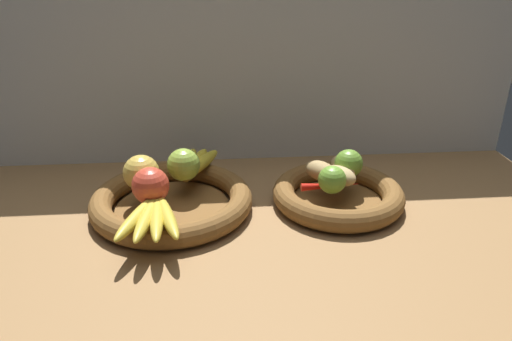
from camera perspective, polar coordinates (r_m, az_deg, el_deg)
The scene contains 15 objects.
ground_plane at distance 106.35cm, azimuth 0.82°, elevation -5.23°, with size 140.00×90.00×3.00cm, color olive.
back_wall at distance 124.56cm, azimuth -0.44°, elevation 13.50°, with size 140.00×3.00×55.00cm.
fruit_bowl_left at distance 105.30cm, azimuth -10.05°, elevation -3.62°, with size 35.13×35.13×4.90cm.
fruit_bowl_right at distance 107.92cm, azimuth 9.79°, elevation -2.87°, with size 29.24×29.24×4.90cm.
apple_red_front at distance 98.26cm, azimuth -12.55°, elevation -1.78°, with size 7.59×7.59×7.59cm, color #CC422D.
apple_golden_left at distance 104.33cm, azimuth -13.61°, elevation -0.26°, with size 7.73×7.73×7.73cm, color gold.
apple_green_back at distance 106.92cm, azimuth -8.69°, elevation 0.69°, with size 7.39×7.39×7.39cm, color #8CAD3D.
banana_bunch_front at distance 92.32cm, azimuth -12.33°, elevation -5.31°, with size 13.23×19.23×2.62cm.
banana_bunch_back at distance 113.30cm, azimuth -7.60°, elevation 0.91°, with size 11.37×17.26×2.85cm.
potato_back at distance 110.09cm, azimuth 10.44°, elevation 0.49°, with size 8.18×4.83×4.63cm, color tan.
potato_large at distance 105.87cm, azimuth 9.97°, elevation -0.61°, with size 8.09×5.08×4.16cm, color tan.
potato_oblong at distance 107.49cm, azimuth 7.78°, elevation -0.04°, with size 8.33×4.98×4.23cm, color #A38451.
lime_near at distance 101.52cm, azimuth 9.13°, elevation -1.10°, with size 6.02×6.02×6.02cm, color #6B9E33.
lime_far at distance 109.53cm, azimuth 11.05°, elevation 0.84°, with size 6.46×6.46×6.46cm, color olive.
chili_pepper at distance 103.77cm, azimuth 8.95°, elevation -1.80°, with size 1.76×1.76×13.07cm, color red.
Camera 1 is at (-9.06, -91.95, 51.15)cm, focal length 33.32 mm.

